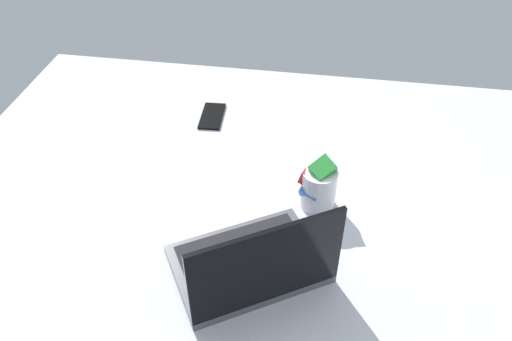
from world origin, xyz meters
The scene contains 4 objects.
bed_mattress centered at (0.00, 0.00, 9.00)cm, with size 180.00×140.00×18.00cm, color #B7BCC6.
laptop centered at (0.25, 21.35, 22.41)cm, with size 40.15×36.81×23.00cm.
snack_cup centered at (-12.21, -4.26, 24.11)cm, with size 9.88×9.61×15.05cm.
cell_phone centered at (23.14, -38.37, 18.40)cm, with size 6.80×14.00×0.80cm, color black.
Camera 1 is at (-11.94, 92.71, 111.50)cm, focal length 36.16 mm.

